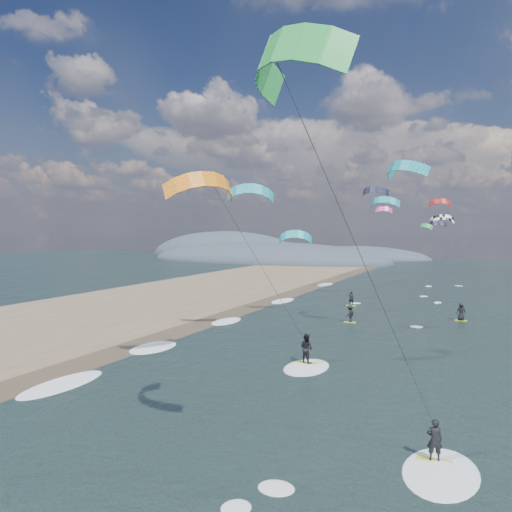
% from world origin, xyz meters
% --- Properties ---
extents(ground, '(260.00, 260.00, 0.00)m').
position_xyz_m(ground, '(0.00, 0.00, 0.00)').
color(ground, black).
rests_on(ground, ground).
extents(wet_sand_strip, '(3.00, 240.00, 0.00)m').
position_xyz_m(wet_sand_strip, '(-12.00, 10.00, 0.00)').
color(wet_sand_strip, '#382D23').
rests_on(wet_sand_strip, ground).
extents(coastal_hills, '(80.00, 41.00, 15.00)m').
position_xyz_m(coastal_hills, '(-44.84, 107.86, 0.00)').
color(coastal_hills, '#3D4756').
rests_on(coastal_hills, ground).
extents(kitesurfer_near_a, '(7.63, 9.15, 14.68)m').
position_xyz_m(kitesurfer_near_a, '(6.42, 0.33, 10.73)').
color(kitesurfer_near_a, '#B5CD24').
rests_on(kitesurfer_near_a, ground).
extents(kitesurfer_near_b, '(6.92, 9.49, 12.42)m').
position_xyz_m(kitesurfer_near_b, '(-1.61, 11.35, 8.05)').
color(kitesurfer_near_b, '#B5CD24').
rests_on(kitesurfer_near_b, ground).
extents(far_kitesurfers, '(12.54, 10.35, 1.66)m').
position_xyz_m(far_kitesurfers, '(2.68, 33.91, 0.80)').
color(far_kitesurfers, '#B5CD24').
rests_on(far_kitesurfers, ground).
extents(bg_kite_field, '(14.00, 70.77, 6.71)m').
position_xyz_m(bg_kite_field, '(-0.06, 51.49, 11.37)').
color(bg_kite_field, '#D83F8C').
rests_on(bg_kite_field, ground).
extents(shoreline_surf, '(2.40, 79.40, 0.11)m').
position_xyz_m(shoreline_surf, '(-10.80, 14.75, 0.00)').
color(shoreline_surf, white).
rests_on(shoreline_surf, ground).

